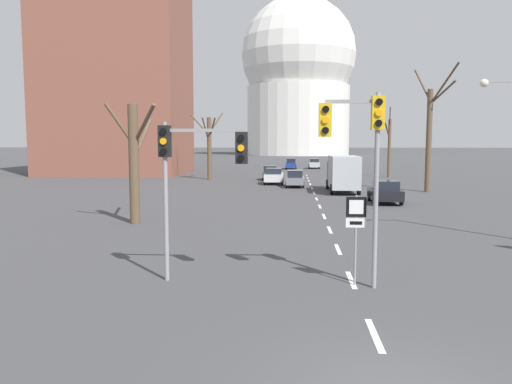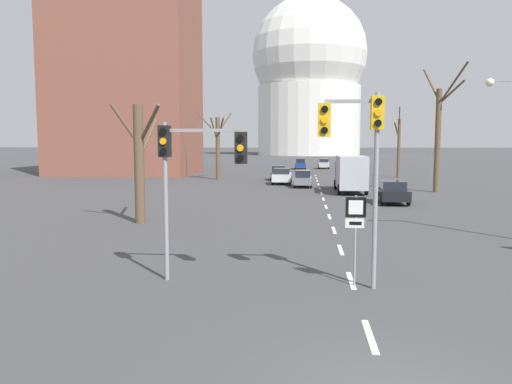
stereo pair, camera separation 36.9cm
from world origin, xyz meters
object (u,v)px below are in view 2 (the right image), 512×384
object	(u,v)px
sedan_near_right	(279,173)
route_sign_post	(355,224)
traffic_signal_centre_tall	(359,141)
sedan_near_left	(303,179)
sedan_far_right	(392,192)
sedan_far_left	(324,164)
delivery_truck	(351,173)
traffic_signal_near_left	(192,161)
sedan_mid_centre	(300,164)
sedan_distant_centre	(282,176)

from	to	relation	value
sedan_near_right	route_sign_post	bearing A→B (deg)	-84.01
traffic_signal_centre_tall	sedan_near_left	distance (m)	33.71
traffic_signal_centre_tall	route_sign_post	distance (m)	2.47
sedan_far_right	sedan_far_left	bearing A→B (deg)	93.68
route_sign_post	sedan_near_left	distance (m)	33.28
traffic_signal_centre_tall	delivery_truck	size ratio (longest dim) A/B	0.79
sedan_near_left	sedan_far_right	distance (m)	14.00
traffic_signal_near_left	route_sign_post	bearing A→B (deg)	-1.05
sedan_far_right	delivery_truck	distance (m)	8.17
sedan_near_left	sedan_near_right	distance (m)	9.27
sedan_far_right	delivery_truck	world-z (taller)	delivery_truck
route_sign_post	sedan_far_left	xyz separation A→B (m)	(1.67, 67.16, -1.03)
delivery_truck	sedan_near_left	bearing A→B (deg)	131.26
sedan_mid_centre	sedan_far_left	xyz separation A→B (m)	(3.77, 1.40, -0.01)
sedan_distant_centre	delivery_truck	distance (m)	10.14
traffic_signal_centre_tall	sedan_far_left	distance (m)	67.53
traffic_signal_centre_tall	sedan_distant_centre	distance (m)	37.10
sedan_mid_centre	sedan_distant_centre	xyz separation A→B (m)	(-1.69, -29.28, -0.01)
sedan_far_right	sedan_distant_centre	size ratio (longest dim) A/B	0.96
sedan_far_left	sedan_distant_centre	world-z (taller)	same
traffic_signal_near_left	sedan_near_right	bearing A→B (deg)	89.26
route_sign_post	sedan_near_right	world-z (taller)	route_sign_post
traffic_signal_centre_tall	traffic_signal_near_left	xyz separation A→B (m)	(-4.99, 0.35, -0.59)
sedan_far_left	delivery_truck	bearing A→B (deg)	-88.82
traffic_signal_near_left	sedan_near_right	size ratio (longest dim) A/B	1.20
traffic_signal_centre_tall	delivery_truck	xyz separation A→B (m)	(2.43, 28.80, -2.63)
traffic_signal_centre_tall	sedan_near_right	world-z (taller)	traffic_signal_centre_tall
route_sign_post	sedan_far_right	bearing A→B (deg)	77.35
sedan_near_right	delivery_truck	xyz separation A→B (m)	(6.88, -13.53, 0.89)
traffic_signal_centre_tall	sedan_near_right	xyz separation A→B (m)	(-4.45, 42.33, -3.51)
sedan_far_left	sedan_far_right	world-z (taller)	sedan_far_left
sedan_near_right	sedan_mid_centre	bearing A→B (deg)	84.42
traffic_signal_near_left	sedan_near_left	distance (m)	33.43
sedan_distant_centre	delivery_truck	world-z (taller)	delivery_truck
sedan_distant_centre	sedan_far_left	bearing A→B (deg)	79.91
sedan_mid_centre	delivery_truck	bearing A→B (deg)	-83.01
sedan_near_right	sedan_near_left	bearing A→B (deg)	-72.61
traffic_signal_centre_tall	sedan_far_left	bearing A→B (deg)	88.61
sedan_near_left	sedan_far_left	bearing A→B (deg)	84.43
sedan_far_right	sedan_distant_centre	world-z (taller)	sedan_distant_centre
sedan_near_right	delivery_truck	bearing A→B (deg)	-63.05
sedan_distant_centre	sedan_far_right	bearing A→B (deg)	-61.82
sedan_mid_centre	sedan_far_left	bearing A→B (deg)	20.35
sedan_near_right	sedan_far_right	bearing A→B (deg)	-66.99
sedan_near_right	sedan_far_right	distance (m)	23.20
route_sign_post	sedan_mid_centre	world-z (taller)	route_sign_post
traffic_signal_centre_tall	sedan_distant_centre	xyz separation A→B (m)	(-3.82, 36.74, -3.49)
route_sign_post	sedan_near_left	xyz separation A→B (m)	(-1.65, 33.23, -1.06)
sedan_distant_centre	sedan_near_right	bearing A→B (deg)	96.39
sedan_mid_centre	sedan_far_right	xyz separation A→B (m)	(6.75, -45.04, -0.03)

